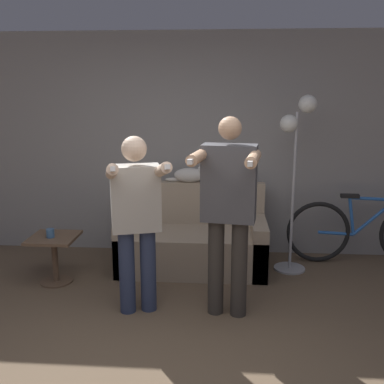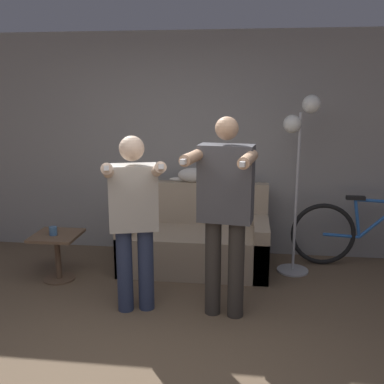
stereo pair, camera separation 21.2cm
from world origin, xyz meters
The scene contains 9 objects.
wall_back centered at (0.00, 2.67, 1.30)m, with size 10.00×0.05×2.60m.
couch centered at (0.14, 2.12, 0.29)m, with size 1.60×0.80×0.91m.
person_left centered at (-0.27, 1.04, 0.91)m, with size 0.61×0.75×1.57m.
person_right centered at (0.52, 1.04, 1.01)m, with size 0.58×0.73×1.74m.
cat centered at (0.10, 2.41, 1.00)m, with size 0.48×0.15×0.20m.
floor_lamp centered at (1.23, 2.12, 1.40)m, with size 0.37×0.34×1.90m.
side_table centered at (-1.24, 1.60, 0.36)m, with size 0.46×0.46×0.50m.
cup centered at (-1.25, 1.57, 0.54)m, with size 0.08×0.08×0.09m.
bicycle centered at (2.08, 2.37, 0.37)m, with size 1.75×0.07×0.81m.
Camera 1 is at (0.48, -2.61, 1.95)m, focal length 42.00 mm.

